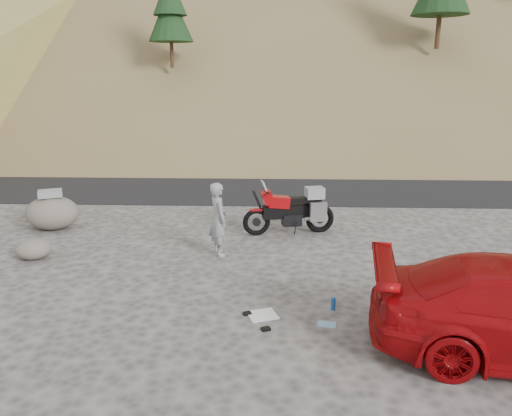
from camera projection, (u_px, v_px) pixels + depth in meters
The scene contains 12 objects.
ground at pixel (241, 277), 9.88m from camera, with size 140.00×140.00×0.00m, color #474542.
road at pixel (257, 183), 18.57m from camera, with size 120.00×7.00×0.05m, color black.
motorcycle at pixel (293, 211), 12.45m from camera, with size 2.32×0.97×1.40m.
man at pixel (219, 254), 11.13m from camera, with size 0.60×0.39×1.64m, color gray.
boulder at pixel (52, 212), 12.85m from camera, with size 1.53×1.38×1.05m.
small_rock at pixel (33, 249), 10.81m from camera, with size 0.77×0.69×0.45m.
gear_white_cloth at pixel (262, 315), 8.29m from camera, with size 0.47×0.41×0.02m, color white.
gear_blue_mat at pixel (399, 306), 8.43m from camera, with size 0.20×0.20×0.49m, color #194A9B.
gear_bottle at pixel (333, 304), 8.47m from camera, with size 0.08×0.08×0.22m, color #194A9B.
gear_glove_a at pixel (266, 329), 7.81m from camera, with size 0.14×0.10×0.04m, color black.
gear_glove_b at pixel (247, 313), 8.32m from camera, with size 0.13×0.10×0.04m, color black.
gear_blue_cloth at pixel (327, 324), 7.98m from camera, with size 0.29×0.22×0.01m, color #7FACC5.
Camera 1 is at (0.63, -9.17, 3.86)m, focal length 35.00 mm.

